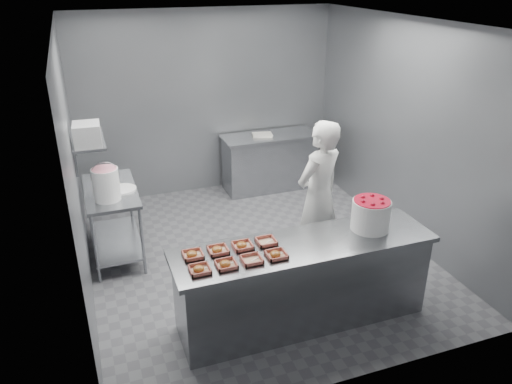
{
  "coord_description": "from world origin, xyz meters",
  "views": [
    {
      "loc": [
        -1.85,
        -5.1,
        3.33
      ],
      "look_at": [
        -0.08,
        -0.2,
        0.96
      ],
      "focal_mm": 35.0,
      "sensor_mm": 36.0,
      "label": 1
    }
  ],
  "objects_px": {
    "back_counter": "(269,162)",
    "appliance": "(87,134)",
    "prep_table": "(113,212)",
    "tray_4": "(193,255)",
    "tray_3": "(276,255)",
    "tray_6": "(242,245)",
    "glaze_bucket": "(106,184)",
    "strawberry_tub": "(371,214)",
    "tray_0": "(199,269)",
    "tray_7": "(266,241)",
    "tray_1": "(226,264)",
    "worker": "(318,196)",
    "tray_5": "(218,250)",
    "tray_2": "(252,260)",
    "service_counter": "(303,282)"
  },
  "relations": [
    {
      "from": "prep_table",
      "to": "worker",
      "type": "bearing_deg",
      "value": -24.66
    },
    {
      "from": "worker",
      "to": "appliance",
      "type": "bearing_deg",
      "value": -40.79
    },
    {
      "from": "appliance",
      "to": "tray_5",
      "type": "bearing_deg",
      "value": -54.76
    },
    {
      "from": "service_counter",
      "to": "prep_table",
      "type": "xyz_separation_m",
      "value": [
        -1.65,
        1.95,
        0.14
      ]
    },
    {
      "from": "tray_3",
      "to": "tray_7",
      "type": "bearing_deg",
      "value": 89.33
    },
    {
      "from": "tray_1",
      "to": "glaze_bucket",
      "type": "xyz_separation_m",
      "value": [
        -0.86,
        1.79,
        0.18
      ]
    },
    {
      "from": "tray_5",
      "to": "tray_2",
      "type": "bearing_deg",
      "value": -46.89
    },
    {
      "from": "tray_6",
      "to": "appliance",
      "type": "distance_m",
      "value": 2.12
    },
    {
      "from": "tray_7",
      "to": "appliance",
      "type": "bearing_deg",
      "value": 133.53
    },
    {
      "from": "tray_7",
      "to": "back_counter",
      "type": "bearing_deg",
      "value": 68.21
    },
    {
      "from": "prep_table",
      "to": "tray_3",
      "type": "distance_m",
      "value": 2.47
    },
    {
      "from": "tray_3",
      "to": "worker",
      "type": "xyz_separation_m",
      "value": [
        0.95,
        1.05,
        -0.02
      ]
    },
    {
      "from": "strawberry_tub",
      "to": "appliance",
      "type": "relative_size",
      "value": 1.2
    },
    {
      "from": "prep_table",
      "to": "tray_4",
      "type": "bearing_deg",
      "value": -72.34
    },
    {
      "from": "tray_4",
      "to": "glaze_bucket",
      "type": "xyz_separation_m",
      "value": [
        -0.62,
        1.53,
        0.18
      ]
    },
    {
      "from": "prep_table",
      "to": "tray_6",
      "type": "relative_size",
      "value": 6.4
    },
    {
      "from": "back_counter",
      "to": "tray_7",
      "type": "relative_size",
      "value": 8.01
    },
    {
      "from": "worker",
      "to": "back_counter",
      "type": "bearing_deg",
      "value": -120.64
    },
    {
      "from": "tray_6",
      "to": "glaze_bucket",
      "type": "relative_size",
      "value": 0.41
    },
    {
      "from": "prep_table",
      "to": "glaze_bucket",
      "type": "distance_m",
      "value": 0.58
    },
    {
      "from": "tray_7",
      "to": "tray_0",
      "type": "bearing_deg",
      "value": -160.24
    },
    {
      "from": "glaze_bucket",
      "to": "appliance",
      "type": "bearing_deg",
      "value": 172.25
    },
    {
      "from": "back_counter",
      "to": "glaze_bucket",
      "type": "distance_m",
      "value": 3.11
    },
    {
      "from": "service_counter",
      "to": "glaze_bucket",
      "type": "bearing_deg",
      "value": 135.55
    },
    {
      "from": "tray_7",
      "to": "worker",
      "type": "height_order",
      "value": "worker"
    },
    {
      "from": "prep_table",
      "to": "tray_3",
      "type": "xyz_separation_m",
      "value": [
        1.3,
        -2.08,
        0.33
      ]
    },
    {
      "from": "tray_1",
      "to": "tray_3",
      "type": "bearing_deg",
      "value": 0.0
    },
    {
      "from": "prep_table",
      "to": "worker",
      "type": "xyz_separation_m",
      "value": [
        2.25,
        -1.03,
        0.31
      ]
    },
    {
      "from": "tray_4",
      "to": "tray_3",
      "type": "bearing_deg",
      "value": -19.83
    },
    {
      "from": "back_counter",
      "to": "appliance",
      "type": "relative_size",
      "value": 4.67
    },
    {
      "from": "back_counter",
      "to": "tray_5",
      "type": "height_order",
      "value": "tray_5"
    },
    {
      "from": "back_counter",
      "to": "tray_0",
      "type": "bearing_deg",
      "value": -120.24
    },
    {
      "from": "tray_0",
      "to": "glaze_bucket",
      "type": "height_order",
      "value": "glaze_bucket"
    },
    {
      "from": "back_counter",
      "to": "tray_2",
      "type": "bearing_deg",
      "value": -113.76
    },
    {
      "from": "tray_7",
      "to": "worker",
      "type": "bearing_deg",
      "value": 39.74
    },
    {
      "from": "service_counter",
      "to": "tray_0",
      "type": "relative_size",
      "value": 13.88
    },
    {
      "from": "tray_3",
      "to": "appliance",
      "type": "relative_size",
      "value": 0.58
    },
    {
      "from": "tray_0",
      "to": "appliance",
      "type": "bearing_deg",
      "value": 112.49
    },
    {
      "from": "tray_7",
      "to": "tray_6",
      "type": "bearing_deg",
      "value": -180.0
    },
    {
      "from": "back_counter",
      "to": "appliance",
      "type": "distance_m",
      "value": 3.37
    },
    {
      "from": "tray_0",
      "to": "tray_3",
      "type": "distance_m",
      "value": 0.72
    },
    {
      "from": "tray_3",
      "to": "worker",
      "type": "distance_m",
      "value": 1.41
    },
    {
      "from": "tray_0",
      "to": "appliance",
      "type": "height_order",
      "value": "appliance"
    },
    {
      "from": "tray_1",
      "to": "tray_6",
      "type": "height_order",
      "value": "same"
    },
    {
      "from": "back_counter",
      "to": "tray_2",
      "type": "relative_size",
      "value": 8.01
    },
    {
      "from": "prep_table",
      "to": "tray_4",
      "type": "distance_m",
      "value": 1.94
    },
    {
      "from": "back_counter",
      "to": "glaze_bucket",
      "type": "height_order",
      "value": "glaze_bucket"
    },
    {
      "from": "tray_0",
      "to": "tray_3",
      "type": "height_order",
      "value": "same"
    },
    {
      "from": "tray_1",
      "to": "tray_0",
      "type": "bearing_deg",
      "value": 180.0
    },
    {
      "from": "strawberry_tub",
      "to": "glaze_bucket",
      "type": "xyz_separation_m",
      "value": [
        -2.44,
        1.62,
        0.03
      ]
    }
  ]
}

